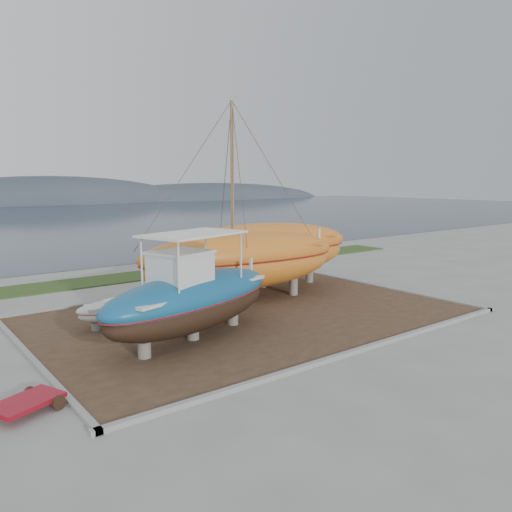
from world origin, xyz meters
TOP-DOWN VIEW (x-y plane):
  - ground at (0.00, 0.00)m, footprint 140.00×140.00m
  - dirt_patch at (0.00, 4.00)m, footprint 18.00×12.00m
  - curb_frame at (0.00, 4.00)m, footprint 18.60×12.60m
  - grass_strip at (0.00, 15.50)m, footprint 44.00×3.00m
  - blue_caique at (-3.77, 2.53)m, footprint 8.66×4.85m
  - white_dinghy at (-5.12, 5.72)m, footprint 3.89×1.94m
  - orange_sailboat at (1.07, 6.02)m, footprint 10.74×4.26m
  - orange_bare_hull at (4.01, 8.12)m, footprint 10.95×5.08m
  - red_trailer at (-10.16, 0.10)m, footprint 2.84×2.15m

SIDE VIEW (x-z plane):
  - ground at x=0.00m, z-range 0.00..0.00m
  - dirt_patch at x=0.00m, z-range 0.00..0.06m
  - grass_strip at x=0.00m, z-range 0.00..0.08m
  - curb_frame at x=0.00m, z-range 0.00..0.15m
  - red_trailer at x=-10.16m, z-range 0.00..0.36m
  - white_dinghy at x=-5.12m, z-range 0.06..1.18m
  - orange_bare_hull at x=4.01m, z-range 0.06..3.52m
  - blue_caique at x=-3.77m, z-range 0.06..4.04m
  - orange_sailboat at x=1.07m, z-range 0.06..9.51m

